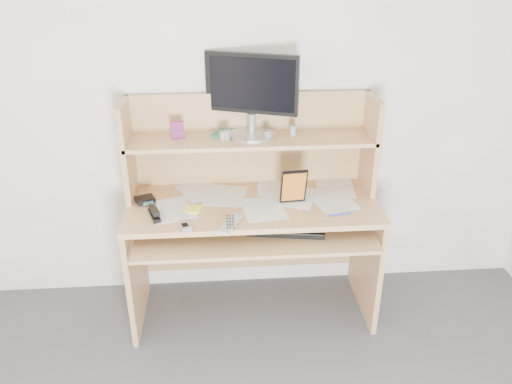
{
  "coord_description": "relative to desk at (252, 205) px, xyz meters",
  "views": [
    {
      "loc": [
        -0.17,
        -1.0,
        2.02
      ],
      "look_at": [
        0.01,
        1.43,
        0.84
      ],
      "focal_mm": 35.0,
      "sensor_mm": 36.0,
      "label": 1
    }
  ],
  "objects": [
    {
      "name": "flip_phone",
      "position": [
        -0.36,
        -0.34,
        0.07
      ],
      "size": [
        0.08,
        0.1,
        0.02
      ],
      "primitive_type": "cube",
      "rotation": [
        0.0,
        0.0,
        0.32
      ],
      "color": "#BEBDC0",
      "rests_on": "paper_clutter"
    },
    {
      "name": "chip_stack_b",
      "position": [
        -0.13,
        0.04,
        0.42
      ],
      "size": [
        0.05,
        0.05,
        0.06
      ],
      "primitive_type": "cylinder",
      "rotation": [
        0.0,
        0.0,
        -0.35
      ],
      "color": "white",
      "rests_on": "desk"
    },
    {
      "name": "stapler",
      "position": [
        -0.53,
        -0.21,
        0.08
      ],
      "size": [
        0.08,
        0.15,
        0.04
      ],
      "primitive_type": "cube",
      "rotation": [
        0.0,
        0.0,
        0.32
      ],
      "color": "black",
      "rests_on": "paper_clutter"
    },
    {
      "name": "monitor",
      "position": [
        0.01,
        0.13,
        0.63
      ],
      "size": [
        0.5,
        0.27,
        0.45
      ],
      "rotation": [
        0.0,
        0.0,
        -0.36
      ],
      "color": "silver",
      "rests_on": "desk"
    },
    {
      "name": "blue_pen",
      "position": [
        0.45,
        -0.27,
        0.07
      ],
      "size": [
        0.13,
        0.03,
        0.01
      ],
      "primitive_type": "cylinder",
      "rotation": [
        1.57,
        0.0,
        1.74
      ],
      "color": "blue",
      "rests_on": "paper_clutter"
    },
    {
      "name": "wallet",
      "position": [
        -0.6,
        -0.03,
        0.07
      ],
      "size": [
        0.12,
        0.11,
        0.03
      ],
      "primitive_type": "cube",
      "rotation": [
        0.0,
        0.0,
        0.41
      ],
      "color": "black",
      "rests_on": "paper_clutter"
    },
    {
      "name": "chip_stack_c",
      "position": [
        0.09,
        0.04,
        0.41
      ],
      "size": [
        0.04,
        0.04,
        0.05
      ],
      "primitive_type": "cylinder",
      "rotation": [
        0.0,
        0.0,
        0.13
      ],
      "color": "black",
      "rests_on": "desk"
    },
    {
      "name": "paper_clutter",
      "position": [
        0.0,
        -0.08,
        0.06
      ],
      "size": [
        1.32,
        0.54,
        0.01
      ],
      "primitive_type": "cube",
      "color": "white",
      "rests_on": "desk"
    },
    {
      "name": "keyboard",
      "position": [
        0.17,
        -0.24,
        -0.03
      ],
      "size": [
        0.43,
        0.21,
        0.03
      ],
      "rotation": [
        0.0,
        0.0,
        -0.16
      ],
      "color": "black",
      "rests_on": "desk"
    },
    {
      "name": "chip_stack_a",
      "position": [
        -0.16,
        0.04,
        0.41
      ],
      "size": [
        0.05,
        0.05,
        0.05
      ],
      "primitive_type": "cylinder",
      "rotation": [
        0.0,
        0.0,
        0.34
      ],
      "color": "black",
      "rests_on": "desk"
    },
    {
      "name": "tv_remote",
      "position": [
        -0.13,
        -0.34,
        0.07
      ],
      "size": [
        0.13,
        0.21,
        0.02
      ],
      "primitive_type": "cube",
      "rotation": [
        0.0,
        0.0,
        -0.42
      ],
      "color": "#A6A6A1",
      "rests_on": "paper_clutter"
    },
    {
      "name": "game_case",
      "position": [
        0.22,
        -0.11,
        0.16
      ],
      "size": [
        0.15,
        0.03,
        0.2
      ],
      "primitive_type": "cube",
      "rotation": [
        0.0,
        0.0,
        0.1
      ],
      "color": "black",
      "rests_on": "paper_clutter"
    },
    {
      "name": "chip_stack_d",
      "position": [
        0.24,
        0.08,
        0.42
      ],
      "size": [
        0.04,
        0.04,
        0.06
      ],
      "primitive_type": "cylinder",
      "rotation": [
        0.0,
        0.0,
        -0.02
      ],
      "color": "white",
      "rests_on": "desk"
    },
    {
      "name": "desk",
      "position": [
        0.0,
        0.0,
        0.0
      ],
      "size": [
        1.4,
        0.7,
        1.3
      ],
      "color": "tan",
      "rests_on": "floor"
    },
    {
      "name": "card_box",
      "position": [
        -0.4,
        0.09,
        0.44
      ],
      "size": [
        0.07,
        0.03,
        0.1
      ],
      "primitive_type": "cube",
      "rotation": [
        0.0,
        0.0,
        0.18
      ],
      "color": "maroon",
      "rests_on": "desk"
    },
    {
      "name": "back_wall",
      "position": [
        0.0,
        0.24,
        0.56
      ],
      "size": [
        3.6,
        0.04,
        2.5
      ],
      "primitive_type": "cube",
      "color": "white",
      "rests_on": "floor"
    },
    {
      "name": "digital_camera",
      "position": [
        0.25,
        -0.06,
        0.09
      ],
      "size": [
        0.1,
        0.07,
        0.06
      ],
      "primitive_type": "cube",
      "rotation": [
        0.0,
        0.0,
        0.36
      ],
      "color": "#B5B5B7",
      "rests_on": "paper_clutter"
    },
    {
      "name": "shelf_book",
      "position": [
        -0.14,
        0.13,
        0.39
      ],
      "size": [
        0.18,
        0.2,
        0.02
      ],
      "primitive_type": "cube",
      "rotation": [
        0.0,
        0.0,
        -0.49
      ],
      "color": "#358441",
      "rests_on": "desk"
    },
    {
      "name": "sticky_note_pad",
      "position": [
        -0.33,
        -0.14,
        0.06
      ],
      "size": [
        0.1,
        0.1,
        0.01
      ],
      "primitive_type": "cube",
      "rotation": [
        0.0,
        0.0,
        -0.23
      ],
      "color": "#E7F13F",
      "rests_on": "desk"
    }
  ]
}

